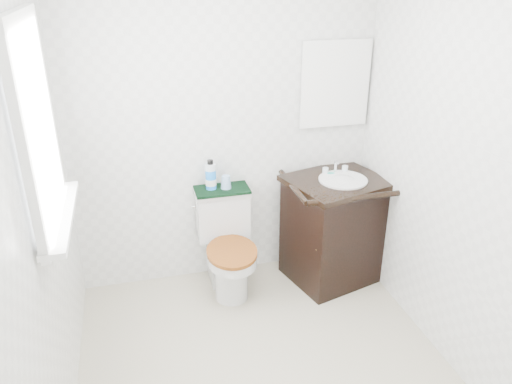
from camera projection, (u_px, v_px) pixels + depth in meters
name	position (u px, v px, depth m)	size (l,w,h in m)	color
floor	(269.00, 376.00, 2.97)	(2.40, 2.40, 0.00)	#B9B295
wall_back	(224.00, 125.00, 3.53)	(2.40, 2.40, 0.00)	silver
wall_front	(389.00, 362.00, 1.41)	(2.40, 2.40, 0.00)	silver
wall_left	(34.00, 218.00, 2.22)	(2.40, 2.40, 0.00)	silver
wall_right	(464.00, 172.00, 2.72)	(2.40, 2.40, 0.00)	silver
window	(35.00, 126.00, 2.30)	(0.02, 0.70, 0.90)	white
mirror	(335.00, 84.00, 3.59)	(0.50, 0.02, 0.60)	silver
toilet	(227.00, 248.00, 3.68)	(0.40, 0.62, 0.74)	silver
vanity	(334.00, 227.00, 3.76)	(0.80, 0.73, 0.92)	black
trash_bin	(231.00, 278.00, 3.65)	(0.22, 0.19, 0.28)	white
towel	(222.00, 190.00, 3.61)	(0.39, 0.22, 0.02)	black
mouthwash_bottle	(211.00, 176.00, 3.56)	(0.08, 0.08, 0.22)	#1B7CEA
cup	(226.00, 182.00, 3.59)	(0.08, 0.08, 0.10)	#80A7D2
soap_bar	(331.00, 173.00, 3.68)	(0.07, 0.05, 0.02)	#1C8877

